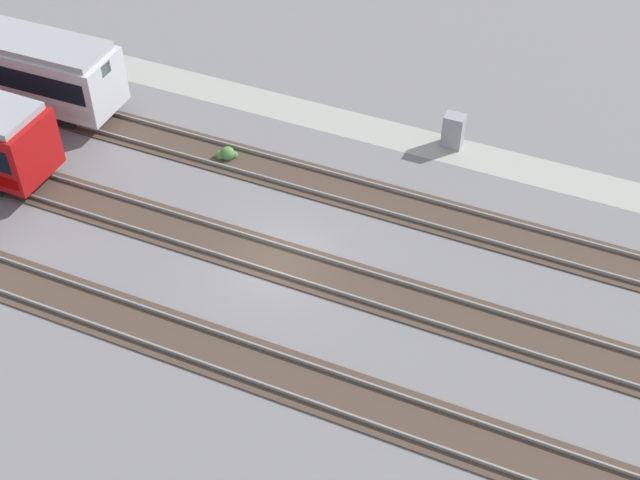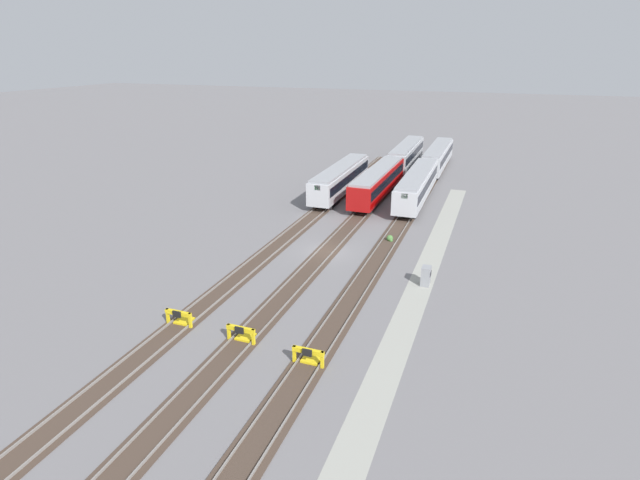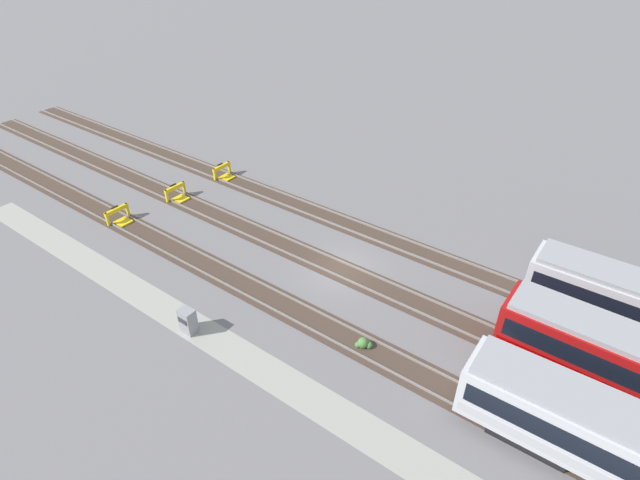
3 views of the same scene
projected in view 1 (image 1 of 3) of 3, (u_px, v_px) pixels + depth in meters
name	position (u px, v px, depth m)	size (l,w,h in m)	color
ground_plane	(280.00, 262.00, 34.69)	(400.00, 400.00, 0.00)	slate
service_walkway	(368.00, 129.00, 41.02)	(54.00, 2.00, 0.01)	#9E9E93
rail_track_nearest	(330.00, 186.00, 37.99)	(90.00, 2.24, 0.21)	#47382D
rail_track_near_inner	(280.00, 261.00, 34.66)	(90.00, 2.24, 0.21)	#47382D
rail_track_middle	(219.00, 352.00, 31.33)	(90.00, 2.24, 0.21)	#47382D
electrical_cabinet	(453.00, 131.00, 39.59)	(0.90, 0.73, 1.60)	gray
weed_clump	(227.00, 154.00, 39.27)	(0.92, 0.70, 0.64)	#4C7F3D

